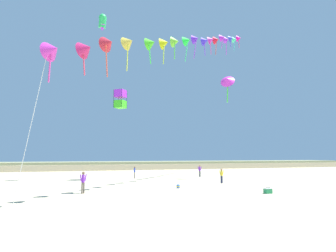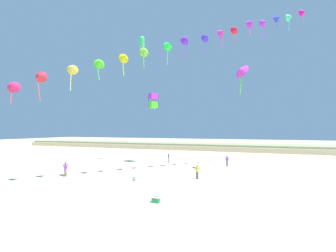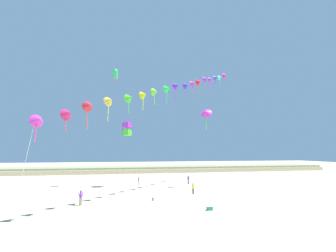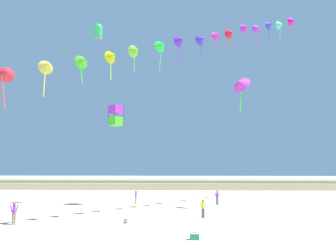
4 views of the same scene
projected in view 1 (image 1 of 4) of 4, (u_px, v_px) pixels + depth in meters
name	position (u px, v px, depth m)	size (l,w,h in m)	color
ground_plane	(229.00, 199.00, 20.09)	(240.00, 240.00, 0.00)	beige
dune_ridge	(112.00, 165.00, 65.33)	(120.00, 11.96, 1.66)	#BFAE8B
person_near_left	(83.00, 181.00, 23.19)	(0.57, 0.31, 1.69)	#726656
person_near_right	(222.00, 175.00, 31.89)	(0.54, 0.21, 1.55)	#282D4C
person_mid_center	(200.00, 170.00, 41.81)	(0.58, 0.22, 1.64)	#474C56
person_far_left	(135.00, 171.00, 38.90)	(0.21, 0.54, 1.54)	#726656
kite_banner_string	(195.00, 41.00, 34.81)	(32.59, 29.04, 24.59)	#D432B4
large_kite_low_lead	(120.00, 99.00, 37.98)	(1.74, 1.74, 2.33)	#41D624
large_kite_mid_trail	(227.00, 80.00, 39.82)	(2.39, 2.35, 4.02)	#F139D3
large_kite_high_solo	(103.00, 22.00, 38.71)	(1.18, 1.38, 2.25)	#2CC85D
beach_cooler	(268.00, 191.00, 23.17)	(0.58, 0.41, 0.46)	#23844C
beach_ball	(178.00, 186.00, 26.94)	(0.36, 0.36, 0.36)	blue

